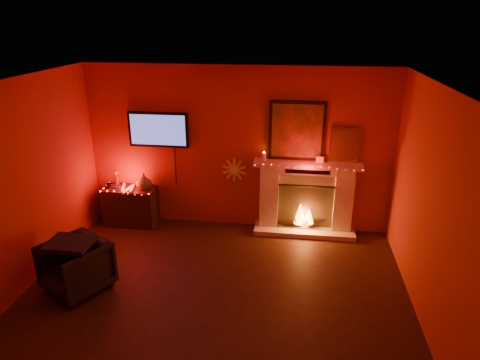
# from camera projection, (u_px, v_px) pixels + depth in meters

# --- Properties ---
(room) EXTENTS (5.00, 5.00, 5.00)m
(room) POSITION_uv_depth(u_px,v_px,m) (205.00, 216.00, 4.67)
(room) COLOR black
(room) RESTS_ON ground
(floor) EXTENTS (5.00, 5.00, 0.00)m
(floor) POSITION_uv_depth(u_px,v_px,m) (208.00, 317.00, 5.16)
(floor) COLOR black
(floor) RESTS_ON ground
(fireplace) EXTENTS (1.72, 0.40, 2.18)m
(fireplace) POSITION_uv_depth(u_px,v_px,m) (306.00, 191.00, 6.96)
(fireplace) COLOR beige
(fireplace) RESTS_ON floor
(tv) EXTENTS (1.00, 0.07, 1.24)m
(tv) POSITION_uv_depth(u_px,v_px,m) (158.00, 130.00, 6.99)
(tv) COLOR black
(tv) RESTS_ON room
(sunburst_clock) EXTENTS (0.40, 0.03, 0.40)m
(sunburst_clock) POSITION_uv_depth(u_px,v_px,m) (234.00, 170.00, 7.09)
(sunburst_clock) COLOR yellow
(sunburst_clock) RESTS_ON room
(console_table) EXTENTS (0.87, 0.53, 0.94)m
(console_table) POSITION_uv_depth(u_px,v_px,m) (132.00, 204.00, 7.34)
(console_table) COLOR black
(console_table) RESTS_ON floor
(armchair) EXTENTS (1.01, 1.02, 0.69)m
(armchair) POSITION_uv_depth(u_px,v_px,m) (76.00, 267.00, 5.56)
(armchair) COLOR black
(armchair) RESTS_ON floor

